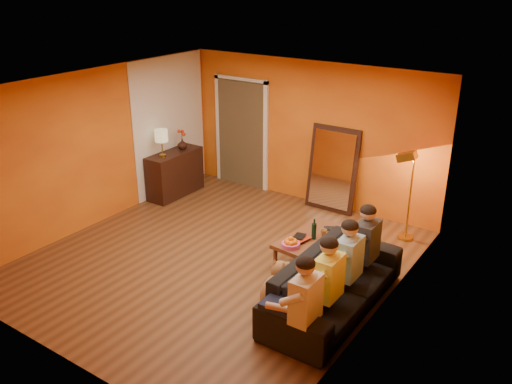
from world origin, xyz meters
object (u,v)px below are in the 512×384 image
Objects in this scene: wine_bottle at (314,229)px; tumbler at (324,232)px; sideboard at (175,173)px; person_mid_right at (349,265)px; person_far_left at (305,307)px; person_mid_left at (328,284)px; table_lamp at (162,143)px; person_far_right at (366,248)px; laptop at (334,230)px; coffee_table at (312,249)px; mirror_frame at (333,169)px; floor_lamp at (410,198)px; vase at (182,144)px; dog at (276,291)px; sofa at (335,283)px.

wine_bottle is 0.21m from tumbler.
person_mid_right is (4.37, -1.60, 0.18)m from sideboard.
person_far_left and person_mid_left have the same top height.
person_far_right is at bearing -9.72° from table_lamp.
person_far_left is at bearing -100.75° from laptop.
person_mid_right is (4.37, -1.30, -0.49)m from table_lamp.
tumbler is at bearing -6.59° from table_lamp.
wine_bottle is at bearing -38.72° from coffee_table.
mirror_frame is at bearing 109.61° from wine_bottle.
person_far_right is 4.04× the size of laptop.
sideboard is 3.81× the size of wine_bottle.
person_mid_right reaches higher than sideboard.
tumbler is 0.24m from laptop.
floor_lamp reaches higher than table_lamp.
sideboard is 0.97× the size of person_mid_left.
vase is at bearing 157.07° from person_mid_right.
table_lamp is 3.64m from tumbler.
mirror_frame is 1.97m from tumbler.
sideboard is 4.38m from dog.
person_far_left is at bearing -67.31° from mirror_frame.
vase is at bearing 164.89° from tumbler.
floor_lamp is (4.34, 0.68, 0.29)m from sideboard.
vase is (0.00, 0.55, -0.16)m from table_lamp.
person_far_right is 4.57m from vase.
person_mid_right is 12.37× the size of tumbler.
mirror_frame is at bearing 112.69° from person_far_left.
person_far_right reaches higher than coffee_table.
floor_lamp is 1.62m from tumbler.
mirror_frame is 1.25× the size of coffee_table.
person_mid_left is (0.93, -1.32, 0.40)m from coffee_table.
floor_lamp is 1.78m from wine_bottle.
dog is 3.71× the size of vase.
laptop is (-0.62, 1.22, 0.09)m from sofa.
person_mid_right is (0.00, 1.10, 0.00)m from person_far_left.
person_mid_left is (4.37, -2.15, 0.18)m from sideboard.
sofa is at bearing -55.40° from tumbler.
table_lamp is 4.77m from person_mid_left.
table_lamp is at bearing 177.50° from coffee_table.
sideboard is at bearing 68.17° from sofa.
person_far_right is at bearing -66.52° from laptop.
sideboard is 4.66m from person_mid_right.
mirror_frame is 2.09m from wine_bottle.
laptop is at bearing 69.06° from coffee_table.
person_far_left is 6.20× the size of vase.
sideboard is 4.87m from person_mid_left.
person_mid_right is (0.03, -2.28, -0.11)m from floor_lamp.
coffee_table is 2.12m from person_far_left.
sofa is 2.41m from floor_lamp.
person_mid_right reaches higher than vase.
vase is at bearing 145.99° from person_far_left.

